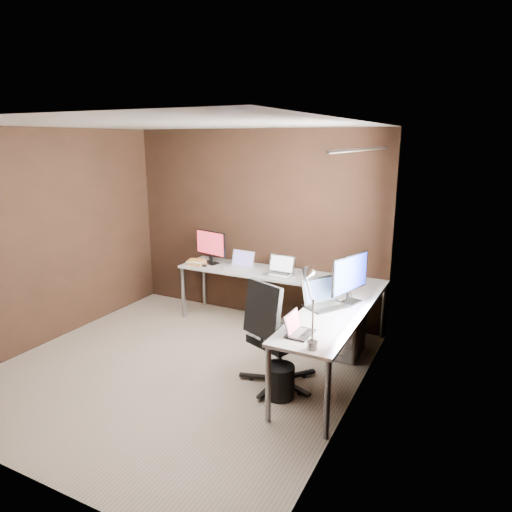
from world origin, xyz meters
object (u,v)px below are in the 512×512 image
Objects in this scene: laptop_white at (241,264)px; laptop_black_big at (323,300)px; wastebasket at (280,381)px; drawer_pedestal at (342,328)px; laptop_black_small at (297,329)px; desk_lamp at (308,297)px; laptop_silver at (280,270)px; monitor_left at (211,245)px; office_chair at (276,355)px; monitor_right at (350,276)px; book_stack at (196,262)px.

laptop_black_big is (1.41, -0.85, 0.01)m from laptop_white.
wastebasket is at bearing -47.20° from laptop_white.
laptop_black_small reaches higher than drawer_pedestal.
laptop_black_big is at bearing -97.44° from drawer_pedestal.
desk_lamp is (0.15, -0.15, 0.36)m from laptop_black_small.
desk_lamp reaches higher than laptop_white.
wastebasket is at bearing -63.21° from laptop_silver.
monitor_left is 2.73m from desk_lamp.
office_chair is (-0.33, 0.31, -0.45)m from laptop_black_small.
monitor_right reaches higher than laptop_silver.
monitor_right is 1.17× the size of laptop_black_big.
monitor_right is 2.29m from book_stack.
laptop_silver is (-0.91, 0.30, 0.48)m from drawer_pedestal.
laptop_white is 0.53× the size of desk_lamp.
laptop_white is (-1.62, 0.64, -0.24)m from monitor_right.
monitor_left is 1.59× the size of wastebasket.
monitor_left reaches higher than laptop_white.
laptop_black_big is (0.84, -0.81, 0.01)m from laptop_silver.
book_stack reaches higher than wastebasket.
laptop_silver reaches higher than laptop_white.
laptop_black_big is 0.77m from laptop_black_small.
laptop_black_small is (-0.18, -0.98, -0.24)m from monitor_right.
laptop_silver is (1.04, -0.06, -0.20)m from monitor_left.
office_chair reaches higher than laptop_black_small.
monitor_right reaches higher than monitor_left.
laptop_black_big is 0.46× the size of office_chair.
monitor_right is 2.30× the size of book_stack.
laptop_black_big is (1.89, -0.87, -0.19)m from monitor_left.
desk_lamp is at bearing -36.70° from book_stack.
laptop_black_big reaches higher than laptop_silver.
laptop_black_big is at bearing 152.36° from monitor_right.
wastebasket is (1.22, -1.50, -0.62)m from laptop_white.
desk_lamp is (1.58, -1.77, 0.36)m from laptop_white.
office_chair reaches higher than laptop_black_big.
monitor_right is 1.23m from laptop_silver.
laptop_black_small is at bearing -30.65° from wastebasket.
laptop_white is 1.65m from laptop_black_big.
desk_lamp reaches higher than laptop_silver.
drawer_pedestal is 1.66m from desk_lamp.
laptop_black_small is 0.64m from office_chair.
laptop_black_big is 2.13m from book_stack.
laptop_white is 2.40m from desk_lamp.
wastebasket is at bearing -36.49° from book_stack.
drawer_pedestal is 1.19× the size of monitor_left.
book_stack is 0.40× the size of desk_lamp.
wastebasket is (0.13, -0.19, -0.16)m from office_chair.
laptop_black_big is 1.60× the size of wastebasket.
drawer_pedestal is 1.01× the size of monitor_right.
monitor_left is 0.52m from laptop_white.
laptop_black_small is 0.66m from wastebasket.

